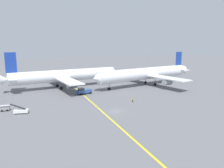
# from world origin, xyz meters

# --- Properties ---
(ground_plane) EXTENTS (600.00, 600.00, 0.00)m
(ground_plane) POSITION_xyz_m (0.00, 0.00, 0.00)
(ground_plane) COLOR slate
(taxiway_stripe) EXTENTS (3.30, 119.98, 0.01)m
(taxiway_stripe) POSITION_xyz_m (-4.33, 10.00, 0.00)
(taxiway_stripe) COLOR yellow
(taxiway_stripe) RESTS_ON ground
(airliner_at_gate_left) EXTENTS (55.42, 43.42, 16.95)m
(airliner_at_gate_left) POSITION_xyz_m (-9.22, 42.29, 5.69)
(airliner_at_gate_left) COLOR white
(airliner_at_gate_left) RESTS_ON ground
(airliner_being_pushed) EXTENTS (58.22, 46.13, 16.16)m
(airliner_being_pushed) POSITION_xyz_m (29.16, 34.23, 5.86)
(airliner_being_pushed) COLOR white
(airliner_being_pushed) RESTS_ON ground
(pushback_tug) EXTENTS (9.18, 4.11, 3.04)m
(pushback_tug) POSITION_xyz_m (-4.11, 25.92, 1.30)
(pushback_tug) COLOR #2D4C8C
(pushback_tug) RESTS_ON ground
(gse_belt_loader_portside) EXTENTS (5.07, 2.56, 3.02)m
(gse_belt_loader_portside) POSITION_xyz_m (-27.14, 7.48, 0.83)
(gse_belt_loader_portside) COLOR silver
(gse_belt_loader_portside) RESTS_ON ground
(gse_baggage_cart_near_cluster) EXTENTS (2.81, 1.71, 1.71)m
(gse_baggage_cart_near_cluster) POSITION_xyz_m (-31.93, 11.96, 0.86)
(gse_baggage_cart_near_cluster) COLOR gray
(gse_baggage_cart_near_cluster) RESTS_ON ground
(ground_crew_wing_walker_right) EXTENTS (0.36, 0.36, 1.60)m
(ground_crew_wing_walker_right) POSITION_xyz_m (9.33, 7.54, 0.83)
(ground_crew_wing_walker_right) COLOR black
(ground_crew_wing_walker_right) RESTS_ON ground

